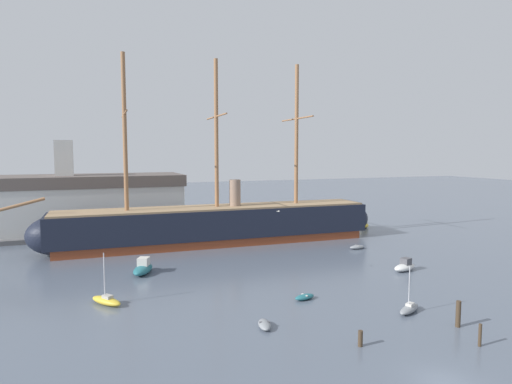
% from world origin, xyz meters
% --- Properties ---
extents(ground_plane, '(400.00, 400.00, 0.00)m').
position_xyz_m(ground_plane, '(0.00, 0.00, 0.00)').
color(ground_plane, slate).
extents(tall_ship, '(64.05, 13.75, 30.80)m').
position_xyz_m(tall_ship, '(-1.34, 49.40, 3.36)').
color(tall_ship, brown).
rests_on(tall_ship, ground).
extents(dinghy_foreground_left, '(1.64, 2.67, 0.59)m').
position_xyz_m(dinghy_foreground_left, '(-7.68, 13.18, 0.30)').
color(dinghy_foreground_left, gray).
rests_on(dinghy_foreground_left, ground).
extents(sailboat_foreground_right, '(3.65, 2.55, 4.62)m').
position_xyz_m(sailboat_foreground_right, '(6.87, 11.51, 0.39)').
color(sailboat_foreground_right, gray).
rests_on(sailboat_foreground_right, ground).
extents(dinghy_near_centre, '(2.56, 1.52, 0.57)m').
position_xyz_m(dinghy_near_centre, '(-0.86, 18.55, 0.29)').
color(dinghy_near_centre, '#236670').
rests_on(dinghy_near_centre, ground).
extents(sailboat_mid_left, '(3.40, 4.06, 5.35)m').
position_xyz_m(sailboat_mid_left, '(-20.43, 24.59, 0.45)').
color(sailboat_mid_left, gold).
rests_on(sailboat_mid_left, ground).
extents(motorboat_mid_right, '(4.24, 2.76, 1.65)m').
position_xyz_m(motorboat_mid_right, '(16.73, 23.87, 0.58)').
color(motorboat_mid_right, silver).
rests_on(motorboat_mid_right, ground).
extents(motorboat_alongside_bow, '(3.82, 5.21, 2.02)m').
position_xyz_m(motorboat_alongside_bow, '(-15.46, 35.05, 0.71)').
color(motorboat_alongside_bow, '#236670').
rests_on(motorboat_alongside_bow, ground).
extents(dinghy_alongside_stern, '(2.70, 1.26, 0.63)m').
position_xyz_m(dinghy_alongside_stern, '(18.40, 37.13, 0.32)').
color(dinghy_alongside_stern, gray).
rests_on(dinghy_alongside_stern, ground).
extents(dinghy_far_left, '(2.86, 2.38, 0.63)m').
position_xyz_m(dinghy_far_left, '(-28.52, 55.89, 0.32)').
color(dinghy_far_left, gray).
rests_on(dinghy_far_left, ground).
extents(motorboat_far_right, '(3.44, 4.68, 1.82)m').
position_xyz_m(motorboat_far_right, '(31.51, 53.95, 0.64)').
color(motorboat_far_right, gold).
rests_on(motorboat_far_right, ground).
extents(dinghy_distant_centre, '(2.23, 2.54, 0.56)m').
position_xyz_m(dinghy_distant_centre, '(2.37, 63.05, 0.28)').
color(dinghy_distant_centre, '#7FB2D6').
rests_on(dinghy_distant_centre, ground).
extents(mooring_piling_nearest, '(0.26, 0.26, 1.85)m').
position_xyz_m(mooring_piling_nearest, '(6.98, 3.43, 0.92)').
color(mooring_piling_nearest, '#423323').
rests_on(mooring_piling_nearest, ground).
extents(mooring_piling_left_pair, '(0.43, 0.43, 2.37)m').
position_xyz_m(mooring_piling_left_pair, '(8.47, 7.07, 1.18)').
color(mooring_piling_left_pair, '#423323').
rests_on(mooring_piling_left_pair, ground).
extents(mooring_piling_right_pair, '(0.38, 0.38, 1.30)m').
position_xyz_m(mooring_piling_right_pair, '(-1.95, 6.92, 0.65)').
color(mooring_piling_right_pair, '#423323').
rests_on(mooring_piling_right_pair, ground).
extents(dockside_warehouse_left, '(47.77, 16.17, 17.73)m').
position_xyz_m(dockside_warehouse_left, '(-25.92, 68.38, 5.58)').
color(dockside_warehouse_left, '#565659').
rests_on(dockside_warehouse_left, ground).
extents(seagull_in_flight, '(0.62, 0.95, 0.13)m').
position_xyz_m(seagull_in_flight, '(-0.32, 26.56, 8.37)').
color(seagull_in_flight, silver).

